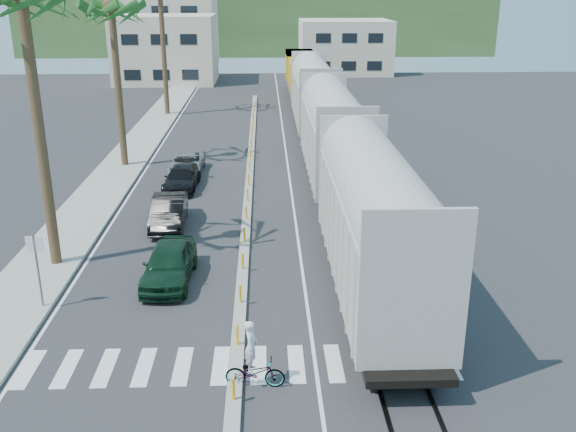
# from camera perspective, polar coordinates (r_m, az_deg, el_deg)

# --- Properties ---
(ground) EXTENTS (140.00, 140.00, 0.00)m
(ground) POSITION_cam_1_polar(r_m,az_deg,el_deg) (22.58, -4.41, -10.32)
(ground) COLOR #28282B
(ground) RESTS_ON ground
(sidewalk) EXTENTS (3.00, 90.00, 0.15)m
(sidewalk) POSITION_cam_1_polar(r_m,az_deg,el_deg) (46.88, -13.79, 5.36)
(sidewalk) COLOR gray
(sidewalk) RESTS_ON ground
(rails) EXTENTS (1.56, 100.00, 0.06)m
(rails) POSITION_cam_1_polar(r_m,az_deg,el_deg) (49.00, 2.65, 6.47)
(rails) COLOR black
(rails) RESTS_ON ground
(median) EXTENTS (0.45, 60.00, 0.85)m
(median) POSITION_cam_1_polar(r_m,az_deg,el_deg) (41.05, -3.42, 3.90)
(median) COLOR gray
(median) RESTS_ON ground
(crosswalk) EXTENTS (14.00, 2.20, 0.01)m
(crosswalk) POSITION_cam_1_polar(r_m,az_deg,el_deg) (20.87, -4.61, -13.05)
(crosswalk) COLOR silver
(crosswalk) RESTS_ON ground
(lane_markings) EXTENTS (9.42, 90.00, 0.01)m
(lane_markings) POSITION_cam_1_polar(r_m,az_deg,el_deg) (46.04, -5.99, 5.47)
(lane_markings) COLOR silver
(lane_markings) RESTS_ON ground
(freight_train) EXTENTS (3.00, 60.94, 5.85)m
(freight_train) POSITION_cam_1_polar(r_m,az_deg,el_deg) (43.69, 3.23, 8.68)
(freight_train) COLOR #A7A499
(freight_train) RESTS_ON ground
(street_sign) EXTENTS (0.60, 0.08, 3.00)m
(street_sign) POSITION_cam_1_polar(r_m,az_deg,el_deg) (24.88, -21.45, -3.69)
(street_sign) COLOR slate
(street_sign) RESTS_ON ground
(buildings) EXTENTS (38.00, 27.00, 10.00)m
(buildings) POSITION_cam_1_polar(r_m,az_deg,el_deg) (91.74, -6.99, 15.31)
(buildings) COLOR beige
(buildings) RESTS_ON ground
(hillside) EXTENTS (80.00, 20.00, 12.00)m
(hillside) POSITION_cam_1_polar(r_m,az_deg,el_deg) (119.64, -2.71, 17.23)
(hillside) COLOR #385628
(hillside) RESTS_ON ground
(car_lead) EXTENTS (2.20, 4.75, 1.57)m
(car_lead) POSITION_cam_1_polar(r_m,az_deg,el_deg) (26.27, -10.53, -4.17)
(car_lead) COLOR black
(car_lead) RESTS_ON ground
(car_second) EXTENTS (1.94, 4.67, 1.50)m
(car_second) POSITION_cam_1_polar(r_m,az_deg,el_deg) (32.33, -10.55, 0.39)
(car_second) COLOR black
(car_second) RESTS_ON ground
(car_third) EXTENTS (2.21, 4.65, 1.31)m
(car_third) POSITION_cam_1_polar(r_m,az_deg,el_deg) (38.22, -9.43, 3.33)
(car_third) COLOR black
(car_third) RESTS_ON ground
(car_rear) EXTENTS (2.15, 4.43, 1.21)m
(car_rear) POSITION_cam_1_polar(r_m,az_deg,el_deg) (41.48, -9.01, 4.60)
(car_rear) COLOR #9EA0A3
(car_rear) RESTS_ON ground
(cyclist) EXTENTS (0.94, 1.89, 2.18)m
(cyclist) POSITION_cam_1_polar(r_m,az_deg,el_deg) (19.52, -3.04, -13.15)
(cyclist) COLOR #9EA0A5
(cyclist) RESTS_ON ground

